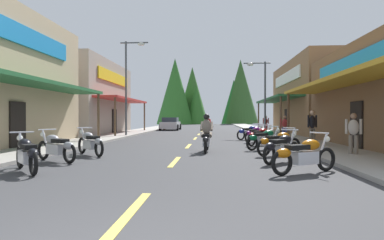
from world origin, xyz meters
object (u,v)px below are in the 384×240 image
object	(u,v)px
motorcycle_parked_left_2	(90,142)
rider_cruising_lead	(206,136)
streetlamp_right	(261,87)
motorcycle_parked_right_0	(304,154)
motorcycle_parked_right_6	(250,132)
pedestrian_browsing	(312,125)
pedestrian_strolling	(353,132)
motorcycle_parked_right_3	(265,139)
pedestrian_waiting	(285,126)
rider_cruising_trailing	(208,126)
motorcycle_parked_right_1	(281,147)
motorcycle_parked_right_4	(260,136)
motorcycle_parked_left_0	(27,153)
streetlamp_left	(130,76)
pedestrian_by_shop	(266,123)
motorcycle_parked_left_1	(56,146)
motorcycle_parked_right_2	(279,142)
parked_car_curbside	(171,124)
motorcycle_parked_right_5	(255,134)

from	to	relation	value
motorcycle_parked_left_2	rider_cruising_lead	world-z (taller)	rider_cruising_lead
streetlamp_right	motorcycle_parked_right_0	xyz separation A→B (m)	(-1.31, -16.63, -3.24)
motorcycle_parked_right_6	pedestrian_browsing	distance (m)	5.20
rider_cruising_lead	pedestrian_strolling	bearing A→B (deg)	-103.81
motorcycle_parked_right_3	pedestrian_waiting	world-z (taller)	pedestrian_waiting
rider_cruising_trailing	pedestrian_waiting	distance (m)	9.30
streetlamp_right	motorcycle_parked_right_1	xyz separation A→B (m)	(-1.47, -14.69, -3.24)
pedestrian_waiting	motorcycle_parked_left_2	bearing A→B (deg)	145.75
motorcycle_parked_right_4	motorcycle_parked_left_0	xyz separation A→B (m)	(-7.18, -8.32, 0.00)
streetlamp_left	motorcycle_parked_right_4	bearing A→B (deg)	-38.52
motorcycle_parked_right_1	pedestrian_by_shop	xyz separation A→B (m)	(2.71, 20.09, 0.40)
motorcycle_parked_right_1	motorcycle_parked_left_1	bearing A→B (deg)	132.84
pedestrian_by_shop	streetlamp_right	bearing A→B (deg)	-15.42
motorcycle_parked_right_6	pedestrian_by_shop	size ratio (longest dim) A/B	1.16
motorcycle_parked_left_1	pedestrian_waiting	bearing A→B (deg)	-98.73
rider_cruising_trailing	pedestrian_by_shop	bearing A→B (deg)	-77.88
motorcycle_parked_right_3	rider_cruising_trailing	xyz separation A→B (m)	(-2.72, 14.58, 0.17)
motorcycle_parked_right_2	motorcycle_parked_left_1	size ratio (longest dim) A/B	1.00
motorcycle_parked_right_4	rider_cruising_lead	size ratio (longest dim) A/B	0.75
motorcycle_parked_right_0	streetlamp_left	bearing A→B (deg)	89.48
motorcycle_parked_left_1	pedestrian_by_shop	bearing A→B (deg)	-83.62
motorcycle_parked_right_3	pedestrian_waiting	distance (m)	7.16
motorcycle_parked_left_1	pedestrian_strolling	world-z (taller)	pedestrian_strolling
streetlamp_left	pedestrian_by_shop	size ratio (longest dim) A/B	4.45
pedestrian_waiting	parked_car_curbside	xyz separation A→B (m)	(-9.31, 14.36, -0.20)
motorcycle_parked_right_0	motorcycle_parked_left_2	bearing A→B (deg)	123.36
motorcycle_parked_left_0	rider_cruising_lead	bearing A→B (deg)	-84.05
rider_cruising_trailing	pedestrian_strolling	xyz separation A→B (m)	(5.45, -17.05, 0.25)
motorcycle_parked_right_1	pedestrian_strolling	distance (m)	3.24
motorcycle_parked_right_4	rider_cruising_trailing	xyz separation A→B (m)	(-2.84, 12.46, 0.17)
motorcycle_parked_right_6	motorcycle_parked_left_1	distance (m)	12.77
motorcycle_parked_right_5	pedestrian_strolling	distance (m)	7.24
motorcycle_parked_right_1	pedestrian_by_shop	size ratio (longest dim) A/B	1.08
motorcycle_parked_right_3	motorcycle_parked_right_5	xyz separation A→B (m)	(0.09, 4.26, 0.00)
motorcycle_parked_right_4	rider_cruising_lead	distance (m)	4.10
pedestrian_waiting	motorcycle_parked_right_3	bearing A→B (deg)	171.42
streetlamp_right	motorcycle_parked_left_2	xyz separation A→B (m)	(-8.18, -13.20, -3.24)
motorcycle_parked_right_0	motorcycle_parked_right_2	size ratio (longest dim) A/B	1.02
motorcycle_parked_right_3	motorcycle_parked_left_0	bearing A→B (deg)	-173.66
motorcycle_parked_right_2	parked_car_curbside	bearing A→B (deg)	75.05
motorcycle_parked_right_4	pedestrian_browsing	world-z (taller)	pedestrian_browsing
motorcycle_parked_right_3	pedestrian_strolling	world-z (taller)	pedestrian_strolling
motorcycle_parked_right_0	pedestrian_browsing	size ratio (longest dim) A/B	1.08
motorcycle_parked_right_2	motorcycle_parked_left_1	distance (m)	7.76
motorcycle_parked_right_0	motorcycle_parked_left_0	bearing A→B (deg)	152.03
rider_cruising_trailing	motorcycle_parked_left_1	bearing A→B (deg)	162.75
motorcycle_parked_right_4	motorcycle_parked_left_2	xyz separation A→B (m)	(-6.93, -4.62, 0.00)
motorcycle_parked_right_5	rider_cruising_trailing	xyz separation A→B (m)	(-2.81, 10.32, 0.17)
motorcycle_parked_right_4	pedestrian_browsing	size ratio (longest dim) A/B	0.91
streetlamp_left	motorcycle_parked_right_6	world-z (taller)	streetlamp_left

